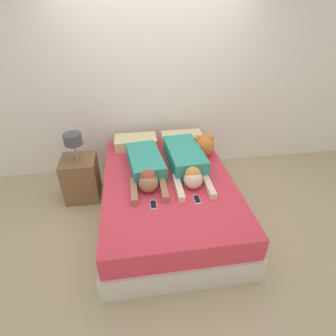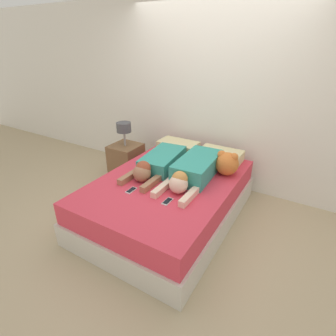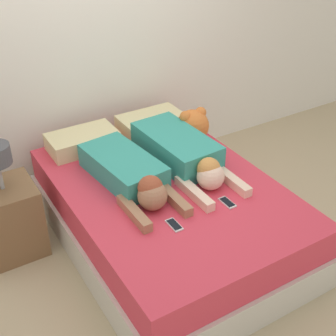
{
  "view_description": "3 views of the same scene",
  "coord_description": "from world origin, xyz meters",
  "px_view_note": "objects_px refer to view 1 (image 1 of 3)",
  "views": [
    {
      "loc": [
        -0.36,
        -2.44,
        2.28
      ],
      "look_at": [
        0.0,
        0.0,
        0.69
      ],
      "focal_mm": 28.0,
      "sensor_mm": 36.0,
      "label": 1
    },
    {
      "loc": [
        1.4,
        -2.33,
        2.02
      ],
      "look_at": [
        0.0,
        0.0,
        0.69
      ],
      "focal_mm": 28.0,
      "sensor_mm": 36.0,
      "label": 2
    },
    {
      "loc": [
        -1.5,
        -2.47,
        2.52
      ],
      "look_at": [
        0.0,
        0.0,
        0.69
      ],
      "focal_mm": 50.0,
      "sensor_mm": 36.0,
      "label": 3
    }
  ],
  "objects_px": {
    "cell_phone_left": "(153,205)",
    "nightstand": "(81,176)",
    "bed": "(168,197)",
    "pillow_head_right": "(182,139)",
    "person_right": "(186,161)",
    "person_left": "(146,167)",
    "pillow_head_left": "(136,142)",
    "plush_toy": "(204,145)",
    "cell_phone_right": "(197,199)"
  },
  "relations": [
    {
      "from": "cell_phone_left",
      "to": "nightstand",
      "type": "bearing_deg",
      "value": 132.11
    },
    {
      "from": "bed",
      "to": "nightstand",
      "type": "xyz_separation_m",
      "value": [
        -1.08,
        0.53,
        0.06
      ]
    },
    {
      "from": "pillow_head_right",
      "to": "person_right",
      "type": "relative_size",
      "value": 0.51
    },
    {
      "from": "person_right",
      "to": "cell_phone_left",
      "type": "xyz_separation_m",
      "value": [
        -0.46,
        -0.61,
        -0.11
      ]
    },
    {
      "from": "person_left",
      "to": "pillow_head_left",
      "type": "bearing_deg",
      "value": 97.43
    },
    {
      "from": "person_right",
      "to": "plush_toy",
      "type": "xyz_separation_m",
      "value": [
        0.29,
        0.3,
        0.04
      ]
    },
    {
      "from": "person_right",
      "to": "nightstand",
      "type": "distance_m",
      "value": 1.41
    },
    {
      "from": "person_right",
      "to": "plush_toy",
      "type": "distance_m",
      "value": 0.42
    },
    {
      "from": "person_right",
      "to": "pillow_head_right",
      "type": "bearing_deg",
      "value": 82.89
    },
    {
      "from": "person_left",
      "to": "cell_phone_right",
      "type": "bearing_deg",
      "value": -49.38
    },
    {
      "from": "bed",
      "to": "person_right",
      "type": "distance_m",
      "value": 0.49
    },
    {
      "from": "bed",
      "to": "plush_toy",
      "type": "relative_size",
      "value": 7.2
    },
    {
      "from": "pillow_head_left",
      "to": "bed",
      "type": "bearing_deg",
      "value": -68.7
    },
    {
      "from": "bed",
      "to": "cell_phone_left",
      "type": "xyz_separation_m",
      "value": [
        -0.21,
        -0.43,
        0.28
      ]
    },
    {
      "from": "pillow_head_left",
      "to": "cell_phone_left",
      "type": "distance_m",
      "value": 1.28
    },
    {
      "from": "person_left",
      "to": "cell_phone_left",
      "type": "xyz_separation_m",
      "value": [
        0.03,
        -0.57,
        -0.09
      ]
    },
    {
      "from": "person_left",
      "to": "cell_phone_left",
      "type": "relative_size",
      "value": 7.51
    },
    {
      "from": "pillow_head_left",
      "to": "nightstand",
      "type": "distance_m",
      "value": 0.86
    },
    {
      "from": "bed",
      "to": "cell_phone_right",
      "type": "bearing_deg",
      "value": -59.74
    },
    {
      "from": "pillow_head_left",
      "to": "plush_toy",
      "type": "relative_size",
      "value": 1.93
    },
    {
      "from": "person_left",
      "to": "cell_phone_left",
      "type": "bearing_deg",
      "value": -87.43
    },
    {
      "from": "cell_phone_right",
      "to": "nightstand",
      "type": "distance_m",
      "value": 1.64
    },
    {
      "from": "person_left",
      "to": "cell_phone_right",
      "type": "xyz_separation_m",
      "value": [
        0.48,
        -0.56,
        -0.09
      ]
    },
    {
      "from": "cell_phone_right",
      "to": "plush_toy",
      "type": "relative_size",
      "value": 0.48
    },
    {
      "from": "bed",
      "to": "nightstand",
      "type": "distance_m",
      "value": 1.21
    },
    {
      "from": "person_left",
      "to": "cell_phone_right",
      "type": "height_order",
      "value": "person_left"
    },
    {
      "from": "bed",
      "to": "pillow_head_left",
      "type": "bearing_deg",
      "value": 111.3
    },
    {
      "from": "pillow_head_left",
      "to": "plush_toy",
      "type": "distance_m",
      "value": 0.94
    },
    {
      "from": "bed",
      "to": "person_right",
      "type": "height_order",
      "value": "person_right"
    },
    {
      "from": "bed",
      "to": "cell_phone_right",
      "type": "height_order",
      "value": "cell_phone_right"
    },
    {
      "from": "nightstand",
      "to": "person_left",
      "type": "bearing_deg",
      "value": -24.65
    },
    {
      "from": "bed",
      "to": "nightstand",
      "type": "relative_size",
      "value": 2.28
    },
    {
      "from": "cell_phone_right",
      "to": "bed",
      "type": "bearing_deg",
      "value": 120.26
    },
    {
      "from": "pillow_head_left",
      "to": "cell_phone_right",
      "type": "distance_m",
      "value": 1.38
    },
    {
      "from": "bed",
      "to": "plush_toy",
      "type": "height_order",
      "value": "plush_toy"
    },
    {
      "from": "cell_phone_right",
      "to": "nightstand",
      "type": "height_order",
      "value": "nightstand"
    },
    {
      "from": "pillow_head_left",
      "to": "person_right",
      "type": "distance_m",
      "value": 0.88
    },
    {
      "from": "bed",
      "to": "plush_toy",
      "type": "bearing_deg",
      "value": 41.71
    },
    {
      "from": "person_left",
      "to": "bed",
      "type": "bearing_deg",
      "value": -31.46
    },
    {
      "from": "plush_toy",
      "to": "pillow_head_right",
      "type": "bearing_deg",
      "value": 120.23
    },
    {
      "from": "bed",
      "to": "person_left",
      "type": "height_order",
      "value": "person_left"
    },
    {
      "from": "cell_phone_right",
      "to": "pillow_head_right",
      "type": "bearing_deg",
      "value": 85.98
    },
    {
      "from": "pillow_head_left",
      "to": "cell_phone_right",
      "type": "bearing_deg",
      "value": -65.6
    },
    {
      "from": "bed",
      "to": "plush_toy",
      "type": "distance_m",
      "value": 0.84
    },
    {
      "from": "plush_toy",
      "to": "nightstand",
      "type": "relative_size",
      "value": 0.32
    },
    {
      "from": "person_left",
      "to": "cell_phone_right",
      "type": "relative_size",
      "value": 7.51
    },
    {
      "from": "pillow_head_left",
      "to": "person_right",
      "type": "height_order",
      "value": "person_right"
    },
    {
      "from": "person_right",
      "to": "cell_phone_left",
      "type": "relative_size",
      "value": 7.92
    },
    {
      "from": "person_right",
      "to": "nightstand",
      "type": "bearing_deg",
      "value": 165.16
    },
    {
      "from": "pillow_head_left",
      "to": "pillow_head_right",
      "type": "relative_size",
      "value": 1.0
    }
  ]
}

